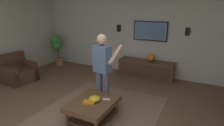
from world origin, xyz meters
The scene contains 15 objects.
ground_plane centered at (0.00, 0.00, 0.00)m, with size 8.52×8.52×0.00m, color brown.
wall_back_tv centered at (3.21, 0.00, 1.37)m, with size 0.10×7.30×2.74m, color #B2B7AD.
area_rug centered at (0.34, -0.04, 0.01)m, with size 2.74×2.37×0.01m, color #7A604C.
armchair centered at (0.86, 3.04, 0.28)m, with size 0.89×0.89×0.82m.
coffee_table centered at (0.14, -0.04, 0.30)m, with size 1.00×0.80×0.40m.
media_console centered at (2.87, -0.28, 0.28)m, with size 0.45×1.70×0.55m.
tv centered at (3.11, -0.28, 1.44)m, with size 0.05×1.06×0.60m.
person_standing centered at (0.72, 0.06, 0.93)m, with size 0.60×0.61×1.64m.
potted_plant_tall centered at (2.64, 3.10, 0.79)m, with size 0.46×0.44×1.17m.
bowl centered at (0.16, -0.07, 0.45)m, with size 0.23×0.23×0.10m, color gold.
remote_white centered at (0.31, -0.25, 0.41)m, with size 0.15×0.04×0.02m, color white.
book centered at (0.04, -0.01, 0.42)m, with size 0.22×0.16×0.04m, color orange.
vase_round centered at (2.90, -0.41, 0.66)m, with size 0.22×0.22×0.22m, color orange.
wall_speaker_left centered at (3.13, -1.35, 1.48)m, with size 0.06×0.12×0.22m, color black.
wall_speaker_right centered at (3.13, 0.79, 1.47)m, with size 0.06×0.12×0.22m, color black.
Camera 1 is at (-2.76, -1.92, 2.23)m, focal length 31.17 mm.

